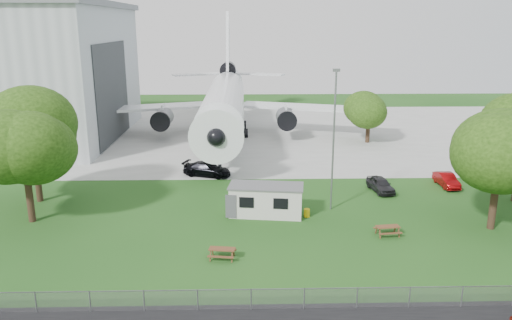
{
  "coord_description": "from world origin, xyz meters",
  "views": [
    {
      "loc": [
        0.64,
        -34.48,
        15.62
      ],
      "look_at": [
        1.72,
        8.0,
        4.0
      ],
      "focal_mm": 35.0,
      "sensor_mm": 36.0,
      "label": 1
    }
  ],
  "objects_px": {
    "airliner": "(225,100)",
    "site_cabin": "(266,200)",
    "picnic_east": "(387,235)",
    "picnic_west": "(222,259)"
  },
  "relations": [
    {
      "from": "airliner",
      "to": "site_cabin",
      "type": "relative_size",
      "value": 6.92
    },
    {
      "from": "site_cabin",
      "to": "picnic_east",
      "type": "distance_m",
      "value": 10.23
    },
    {
      "from": "site_cabin",
      "to": "picnic_east",
      "type": "bearing_deg",
      "value": -26.61
    },
    {
      "from": "airliner",
      "to": "picnic_east",
      "type": "xyz_separation_m",
      "value": [
        13.58,
        -35.36,
        -5.27
      ]
    },
    {
      "from": "airliner",
      "to": "site_cabin",
      "type": "distance_m",
      "value": 31.4
    },
    {
      "from": "airliner",
      "to": "picnic_east",
      "type": "distance_m",
      "value": 38.24
    },
    {
      "from": "airliner",
      "to": "site_cabin",
      "type": "bearing_deg",
      "value": -81.68
    },
    {
      "from": "picnic_east",
      "to": "site_cabin",
      "type": "bearing_deg",
      "value": 146.77
    },
    {
      "from": "picnic_west",
      "to": "picnic_east",
      "type": "xyz_separation_m",
      "value": [
        12.47,
        3.59,
        0.0
      ]
    },
    {
      "from": "picnic_west",
      "to": "picnic_east",
      "type": "height_order",
      "value": "same"
    }
  ]
}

